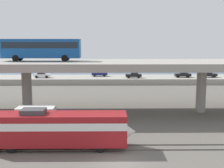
{
  "coord_description": "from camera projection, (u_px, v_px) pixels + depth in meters",
  "views": [
    {
      "loc": [
        -0.88,
        -25.67,
        10.96
      ],
      "look_at": [
        -0.3,
        25.76,
        3.64
      ],
      "focal_mm": 47.64,
      "sensor_mm": 36.0,
      "label": 1
    }
  ],
  "objects": [
    {
      "name": "parked_car_0",
      "position": [
        42.0,
        75.0,
        79.09
      ],
      "size": [
        4.24,
        1.85,
        1.5
      ],
      "color": "silver",
      "rests_on": "pier_parking_lot"
    },
    {
      "name": "rail_strip_near",
      "position": [
        117.0,
        150.0,
        30.19
      ],
      "size": [
        110.0,
        0.12,
        0.12
      ],
      "primitive_type": "cube",
      "color": "#59544C",
      "rests_on": "ground_plane"
    },
    {
      "name": "ground_plane",
      "position": [
        118.0,
        163.0,
        26.97
      ],
      "size": [
        260.0,
        260.0,
        0.0
      ],
      "primitive_type": "plane",
      "color": "#605B54"
    },
    {
      "name": "harbor_water",
      "position": [
        111.0,
        73.0,
        104.18
      ],
      "size": [
        140.0,
        36.0,
        0.01
      ],
      "primitive_type": "cube",
      "color": "#385B7A",
      "rests_on": "ground_plane"
    },
    {
      "name": "train_locomotive",
      "position": [
        64.0,
        128.0,
        30.56
      ],
      "size": [
        15.17,
        3.04,
        4.18
      ],
      "color": "maroon",
      "rests_on": "ground_plane"
    },
    {
      "name": "parked_car_2",
      "position": [
        208.0,
        74.0,
        80.04
      ],
      "size": [
        4.4,
        1.91,
        1.5
      ],
      "color": "black",
      "rests_on": "pier_parking_lot"
    },
    {
      "name": "service_truck_west",
      "position": [
        43.0,
        118.0,
        36.52
      ],
      "size": [
        6.8,
        2.46,
        3.04
      ],
      "color": "navy",
      "rests_on": "ground_plane"
    },
    {
      "name": "pier_parking_lot",
      "position": [
        112.0,
        79.0,
        81.31
      ],
      "size": [
        78.43,
        11.38,
        1.47
      ],
      "primitive_type": "cube",
      "color": "#9E998E",
      "rests_on": "ground_plane"
    },
    {
      "name": "parked_car_1",
      "position": [
        100.0,
        74.0,
        82.32
      ],
      "size": [
        4.35,
        1.83,
        1.5
      ],
      "rotation": [
        0.0,
        0.0,
        3.14
      ],
      "color": "navy",
      "rests_on": "pier_parking_lot"
    },
    {
      "name": "parked_car_4",
      "position": [
        183.0,
        74.0,
        79.93
      ],
      "size": [
        4.29,
        1.9,
        1.5
      ],
      "rotation": [
        0.0,
        0.0,
        3.14
      ],
      "color": "black",
      "rests_on": "pier_parking_lot"
    },
    {
      "name": "rail_strip_far",
      "position": [
        117.0,
        145.0,
        31.65
      ],
      "size": [
        110.0,
        0.12,
        0.12
      ],
      "primitive_type": "cube",
      "color": "#59544C",
      "rests_on": "ground_plane"
    },
    {
      "name": "highway_overpass",
      "position": [
        114.0,
        66.0,
        45.74
      ],
      "size": [
        96.0,
        12.72,
        7.99
      ],
      "color": "#9E998E",
      "rests_on": "ground_plane"
    },
    {
      "name": "parked_car_3",
      "position": [
        134.0,
        75.0,
        78.69
      ],
      "size": [
        4.19,
        1.87,
        1.5
      ],
      "rotation": [
        0.0,
        0.0,
        3.14
      ],
      "color": "black",
      "rests_on": "pier_parking_lot"
    },
    {
      "name": "transit_bus_on_overpass",
      "position": [
        41.0,
        48.0,
        45.93
      ],
      "size": [
        12.0,
        2.68,
        3.4
      ],
      "rotation": [
        0.0,
        0.0,
        3.14
      ],
      "color": "#14478C",
      "rests_on": "highway_overpass"
    }
  ]
}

